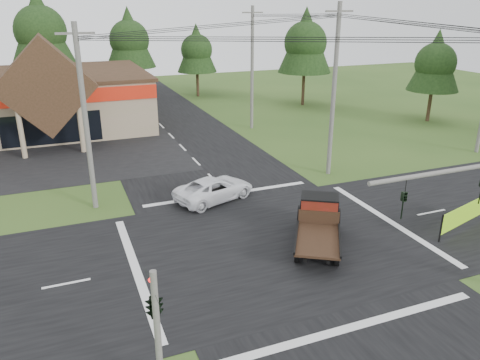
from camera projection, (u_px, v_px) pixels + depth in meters
ground at (275, 243)px, 23.62m from camera, size 120.00×120.00×0.00m
road_ns at (275, 243)px, 23.62m from camera, size 12.00×120.00×0.02m
road_ew at (275, 243)px, 23.62m from camera, size 120.00×12.00×0.02m
traffic_signal_corner at (154, 294)px, 13.43m from camera, size 0.53×2.48×4.40m
utility_pole_nw at (85, 118)px, 25.92m from camera, size 2.00×0.30×10.50m
utility_pole_ne at (334, 91)px, 31.25m from camera, size 2.00×0.30×11.50m
utility_pole_n at (252, 68)px, 43.48m from camera, size 2.00×0.30×11.20m
tree_row_c at (40, 28)px, 52.75m from camera, size 7.28×7.28×13.13m
tree_row_d at (129, 38)px, 57.54m from camera, size 6.16×6.16×11.11m
tree_row_e at (197, 48)px, 59.03m from camera, size 5.04×5.04×9.09m
tree_side_ne at (306, 41)px, 53.30m from camera, size 6.16×6.16×11.11m
tree_side_e_near at (436, 61)px, 46.10m from camera, size 5.04×5.04×9.09m
antique_flatbed_truck at (318, 225)px, 22.91m from camera, size 4.70×5.84×2.32m
roadside_banner at (463, 217)px, 24.73m from camera, size 4.35×1.39×1.53m
white_pickup at (214, 189)px, 28.66m from camera, size 5.59×3.89×1.42m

